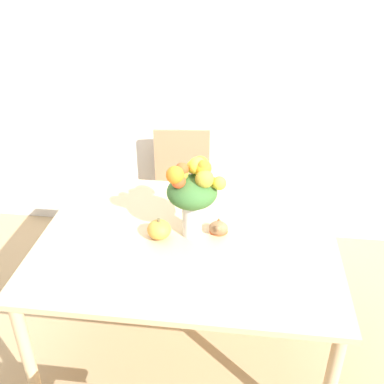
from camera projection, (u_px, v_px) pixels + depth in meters
ground_plane at (188, 340)px, 2.66m from camera, size 12.00×12.00×0.00m
wall_back at (211, 60)px, 3.02m from camera, size 8.00×0.06×2.70m
dining_table at (188, 250)px, 2.32m from camera, size 1.50×1.15×0.75m
flower_vase at (193, 190)px, 2.18m from camera, size 0.29×0.28×0.42m
pumpkin at (159, 229)px, 2.26m from camera, size 0.12×0.12×0.11m
turkey_figurine at (219, 226)px, 2.30m from camera, size 0.10×0.13×0.08m
dining_chair_near_window at (181, 192)px, 3.25m from camera, size 0.46×0.46×0.90m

